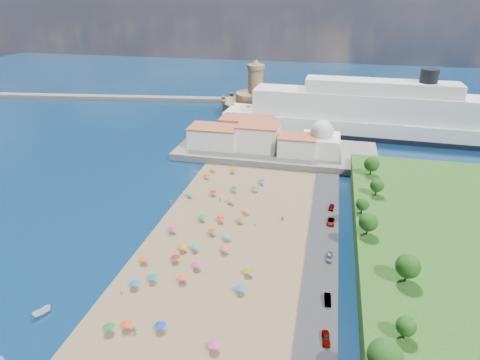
# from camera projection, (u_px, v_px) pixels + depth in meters

# --- Properties ---
(ground) EXTENTS (700.00, 700.00, 0.00)m
(ground) POSITION_uv_depth(u_px,v_px,m) (209.00, 236.00, 122.25)
(ground) COLOR #071938
(ground) RESTS_ON ground
(terrace) EXTENTS (90.00, 36.00, 3.00)m
(terrace) POSITION_uv_depth(u_px,v_px,m) (276.00, 151.00, 184.14)
(terrace) COLOR #59544C
(terrace) RESTS_ON ground
(jetty) EXTENTS (18.00, 70.00, 2.40)m
(jetty) POSITION_uv_depth(u_px,v_px,m) (245.00, 126.00, 219.61)
(jetty) COLOR #59544C
(jetty) RESTS_ON ground
(breakwater) EXTENTS (199.03, 34.77, 2.60)m
(breakwater) POSITION_uv_depth(u_px,v_px,m) (121.00, 98.00, 278.98)
(breakwater) COLOR #59544C
(breakwater) RESTS_ON ground
(waterfront_buildings) EXTENTS (57.00, 29.00, 11.00)m
(waterfront_buildings) POSITION_uv_depth(u_px,v_px,m) (248.00, 135.00, 184.63)
(waterfront_buildings) COLOR silver
(waterfront_buildings) RESTS_ON terrace
(domed_building) EXTENTS (16.00, 16.00, 15.00)m
(domed_building) POSITION_uv_depth(u_px,v_px,m) (321.00, 140.00, 175.20)
(domed_building) COLOR silver
(domed_building) RESTS_ON terrace
(fortress) EXTENTS (40.00, 40.00, 32.40)m
(fortress) POSITION_uv_depth(u_px,v_px,m) (255.00, 103.00, 243.81)
(fortress) COLOR #9B744D
(fortress) RESTS_ON ground
(cruise_ship) EXTENTS (159.58, 28.69, 34.74)m
(cruise_ship) POSITION_uv_depth(u_px,v_px,m) (377.00, 116.00, 204.49)
(cruise_ship) COLOR black
(cruise_ship) RESTS_ON ground
(beach_parasols) EXTENTS (32.29, 115.26, 2.20)m
(beach_parasols) POSITION_uv_depth(u_px,v_px,m) (194.00, 253.00, 110.81)
(beach_parasols) COLOR gray
(beach_parasols) RESTS_ON beach
(beachgoers) EXTENTS (40.90, 97.20, 1.89)m
(beachgoers) POSITION_uv_depth(u_px,v_px,m) (206.00, 241.00, 117.67)
(beachgoers) COLOR tan
(beachgoers) RESTS_ON beach
(moored_boats) EXTENTS (5.52, 18.37, 1.67)m
(moored_boats) POSITION_uv_depth(u_px,v_px,m) (26.00, 333.00, 86.25)
(moored_boats) COLOR white
(moored_boats) RESTS_ON ground
(parked_cars) EXTENTS (2.65, 62.87, 1.43)m
(parked_cars) POSITION_uv_depth(u_px,v_px,m) (330.00, 252.00, 112.25)
(parked_cars) COLOR gray
(parked_cars) RESTS_ON promenade
(hillside_trees) EXTENTS (13.63, 106.12, 7.76)m
(hillside_trees) POSITION_uv_depth(u_px,v_px,m) (382.00, 243.00, 101.06)
(hillside_trees) COLOR #382314
(hillside_trees) RESTS_ON hillside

